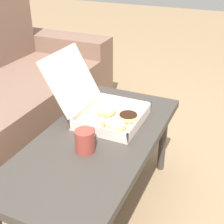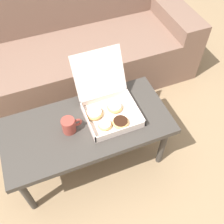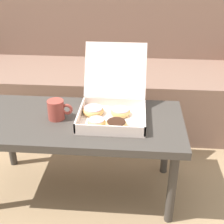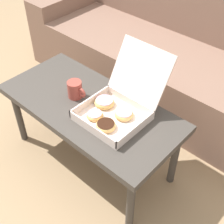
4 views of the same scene
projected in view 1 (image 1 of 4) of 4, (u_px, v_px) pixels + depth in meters
The scene contains 4 objects.
ground_plane at pixel (78, 203), 1.73m from camera, with size 12.00×12.00×0.00m, color #937756.
coffee_table at pixel (97, 147), 1.48m from camera, with size 1.09×0.52×0.47m.
pastry_box at pixel (103, 110), 1.58m from camera, with size 0.34×0.46×0.33m.
coffee_mug at pixel (85, 141), 1.34m from camera, with size 0.13×0.09×0.10m.
Camera 1 is at (-1.08, -0.69, 1.27)m, focal length 50.00 mm.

